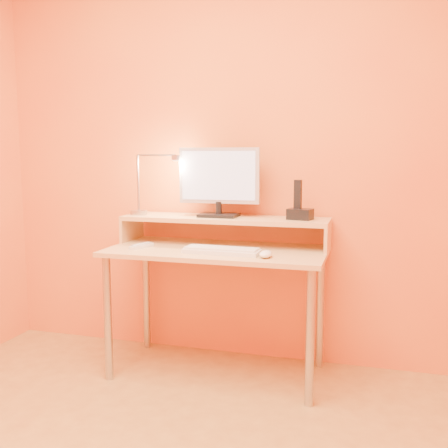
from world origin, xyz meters
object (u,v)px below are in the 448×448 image
(lamp_base, at_px, (139,213))
(mouse, at_px, (266,254))
(monitor_panel, at_px, (219,176))
(keyboard, at_px, (222,251))
(remote_control, at_px, (142,246))

(lamp_base, relative_size, mouse, 0.91)
(monitor_panel, xyz_separation_m, keyboard, (0.10, -0.29, -0.39))
(mouse, bearing_deg, remote_control, 175.06)
(lamp_base, bearing_deg, remote_control, -61.68)
(keyboard, bearing_deg, monitor_panel, 111.22)
(keyboard, bearing_deg, remote_control, 178.19)
(monitor_panel, bearing_deg, remote_control, -149.53)
(mouse, xyz_separation_m, remote_control, (-0.72, 0.08, -0.01))
(lamp_base, xyz_separation_m, remote_control, (0.12, -0.21, -0.16))
(mouse, bearing_deg, keyboard, 170.76)
(keyboard, bearing_deg, mouse, -8.36)
(keyboard, relative_size, remote_control, 2.51)
(keyboard, relative_size, mouse, 3.70)
(monitor_panel, bearing_deg, mouse, -47.44)
(lamp_base, height_order, mouse, lamp_base)
(monitor_panel, xyz_separation_m, remote_control, (-0.38, -0.25, -0.39))
(mouse, height_order, remote_control, mouse)
(keyboard, xyz_separation_m, remote_control, (-0.48, 0.03, -0.00))
(remote_control, bearing_deg, monitor_panel, 50.96)
(keyboard, distance_m, remote_control, 0.48)
(monitor_panel, relative_size, lamp_base, 4.70)
(monitor_panel, distance_m, remote_control, 0.60)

